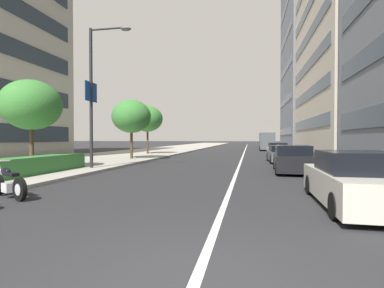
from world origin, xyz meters
The scene contains 15 objects.
ground_plane centered at (0.00, 0.00, 0.00)m, with size 400.00×400.00×0.00m, color #262628.
sidewalk_right_plaza centered at (30.00, 12.11, 0.07)m, with size 160.00×10.05×0.15m, color #A39E93.
lane_centre_stripe centered at (35.00, 0.00, 0.00)m, with size 110.00×0.16×0.01m, color silver.
motorcycle_far_end_row centered at (4.06, 6.54, 0.43)m, with size 1.03×2.01×1.12m.
car_approaching_light centered at (4.81, -3.43, 0.68)m, with size 4.69×1.99×1.48m.
car_following_behind centered at (12.92, -2.95, 0.69)m, with size 4.67×2.08×1.44m.
car_far_down_avenue centered at (19.60, -3.06, 0.61)m, with size 4.58×2.01×1.28m.
car_lead_in_lane centered at (26.54, -3.36, 0.67)m, with size 4.53×1.84×1.40m.
delivery_van_ahead centered at (41.99, -3.24, 1.43)m, with size 5.22×2.16×2.67m.
street_lamp_with_banners centered at (11.67, 7.80, 4.90)m, with size 1.26×2.51×7.89m.
clipped_hedge_bed centered at (8.83, 9.32, 0.56)m, with size 6.28×1.10×0.81m, color #337033.
street_tree_near_plaza_corner centered at (10.10, 10.74, 3.59)m, with size 3.11×3.11×4.78m.
street_tree_mid_sidewalk centered at (19.34, 8.95, 3.64)m, with size 3.21×3.21×4.86m.
street_tree_by_lamp_post centered at (27.15, 10.34, 3.98)m, with size 3.34×3.34×5.25m.
office_tower_mid_left centered at (69.63, -17.14, 21.53)m, with size 24.52×16.21×43.07m.
Camera 1 is at (-3.62, -0.66, 1.81)m, focal length 27.53 mm.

